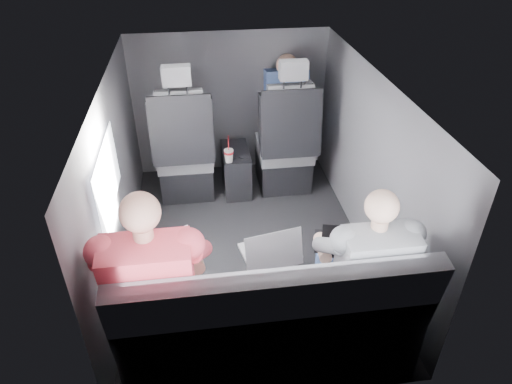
{
  "coord_description": "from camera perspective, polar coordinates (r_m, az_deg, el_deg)",
  "views": [
    {
      "loc": [
        -0.32,
        -2.74,
        2.34
      ],
      "look_at": [
        0.06,
        -0.05,
        0.55
      ],
      "focal_mm": 32.0,
      "sensor_mm": 36.0,
      "label": 1
    }
  ],
  "objects": [
    {
      "name": "front_seat_left",
      "position": [
        4.07,
        -8.85,
        4.46
      ],
      "size": [
        0.52,
        0.58,
        1.26
      ],
      "color": "black",
      "rests_on": "floor"
    },
    {
      "name": "panel_back",
      "position": [
        2.23,
        3.09,
        -15.22
      ],
      "size": [
        1.8,
        0.02,
        1.35
      ],
      "primitive_type": "cube",
      "color": "#56565B",
      "rests_on": "floor"
    },
    {
      "name": "passenger_rear_left",
      "position": [
        2.47,
        -12.45,
        -11.06
      ],
      "size": [
        0.53,
        0.64,
        1.27
      ],
      "color": "#343439",
      "rests_on": "rear_bench"
    },
    {
      "name": "passenger_rear_right",
      "position": [
        2.62,
        13.08,
        -9.16
      ],
      "size": [
        0.47,
        0.6,
        1.18
      ],
      "color": "navy",
      "rests_on": "rear_bench"
    },
    {
      "name": "panel_front",
      "position": [
        4.38,
        -3.24,
        10.92
      ],
      "size": [
        1.8,
        0.02,
        1.35
      ],
      "primitive_type": "cube",
      "color": "#56565B",
      "rests_on": "floor"
    },
    {
      "name": "floor",
      "position": [
        3.62,
        -1.02,
        -7.0
      ],
      "size": [
        2.6,
        2.6,
        0.0
      ],
      "primitive_type": "plane",
      "color": "black",
      "rests_on": "ground"
    },
    {
      "name": "laptop_black",
      "position": [
        2.73,
        10.74,
        -6.23
      ],
      "size": [
        0.34,
        0.34,
        0.22
      ],
      "color": "black",
      "rests_on": "passenger_rear_right"
    },
    {
      "name": "ceiling",
      "position": [
        2.93,
        -1.28,
        13.56
      ],
      "size": [
        2.6,
        2.6,
        0.0
      ],
      "primitive_type": "plane",
      "rotation": [
        3.14,
        0.0,
        0.0
      ],
      "color": "#B2B2AD",
      "rests_on": "panel_back"
    },
    {
      "name": "laptop_white",
      "position": [
        2.62,
        -11.27,
        -8.07
      ],
      "size": [
        0.44,
        0.48,
        0.27
      ],
      "color": "silver",
      "rests_on": "passenger_rear_left"
    },
    {
      "name": "panel_right",
      "position": [
        3.43,
        13.98,
        3.2
      ],
      "size": [
        0.02,
        2.6,
        1.35
      ],
      "primitive_type": "cube",
      "color": "#56565B",
      "rests_on": "floor"
    },
    {
      "name": "panel_left",
      "position": [
        3.26,
        -17.04,
        0.97
      ],
      "size": [
        0.02,
        2.6,
        1.35
      ],
      "primitive_type": "cube",
      "color": "#56565B",
      "rests_on": "floor"
    },
    {
      "name": "front_seat_right",
      "position": [
        4.14,
        3.7,
        5.33
      ],
      "size": [
        0.52,
        0.58,
        1.26
      ],
      "color": "black",
      "rests_on": "floor"
    },
    {
      "name": "side_window",
      "position": [
        2.89,
        -18.03,
        1.61
      ],
      "size": [
        0.02,
        0.75,
        0.42
      ],
      "primitive_type": "cube",
      "color": "white",
      "rests_on": "panel_left"
    },
    {
      "name": "passenger_front_right",
      "position": [
        4.23,
        3.72,
        11.11
      ],
      "size": [
        0.38,
        0.38,
        0.75
      ],
      "color": "navy",
      "rests_on": "front_seat_right"
    },
    {
      "name": "seatbelt",
      "position": [
        3.82,
        4.41,
        9.43
      ],
      "size": [
        0.35,
        0.11,
        0.59
      ],
      "primitive_type": "cube",
      "rotation": [
        -0.14,
        0.49,
        0.0
      ],
      "color": "black",
      "rests_on": "front_seat_right"
    },
    {
      "name": "center_console",
      "position": [
        4.22,
        -2.52,
        2.79
      ],
      "size": [
        0.24,
        0.48,
        0.41
      ],
      "color": "black",
      "rests_on": "floor"
    },
    {
      "name": "soda_cup",
      "position": [
        3.92,
        -3.42,
        4.62
      ],
      "size": [
        0.08,
        0.08,
        0.25
      ],
      "color": "white",
      "rests_on": "center_console"
    },
    {
      "name": "rear_bench",
      "position": [
        2.65,
        1.87,
        -16.66
      ],
      "size": [
        1.6,
        0.57,
        0.92
      ],
      "color": "slate",
      "rests_on": "floor"
    },
    {
      "name": "laptop_silver",
      "position": [
        2.62,
        1.94,
        -7.36
      ],
      "size": [
        0.36,
        0.35,
        0.23
      ],
      "color": "#B3B3B8",
      "rests_on": "rear_bench"
    }
  ]
}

